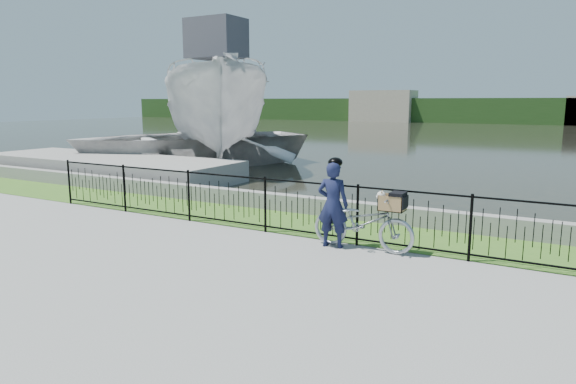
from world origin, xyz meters
The scene contains 12 objects.
ground centered at (0.00, 0.00, 0.00)m, with size 120.00×120.00×0.00m, color gray.
grass_strip centered at (0.00, 2.60, 0.00)m, with size 60.00×2.00×0.01m, color #416E22.
water centered at (0.00, 33.00, 0.00)m, with size 120.00×120.00×0.00m, color #26271D.
quay_wall centered at (0.00, 3.60, 0.20)m, with size 60.00×0.30×0.40m, color gray.
fence centered at (0.00, 1.60, 0.58)m, with size 14.00×0.06×1.15m, color black, non-canonical shape.
far_treeline centered at (0.00, 60.00, 1.50)m, with size 120.00×6.00×3.00m, color #234319.
far_building_left centered at (-18.00, 58.00, 2.00)m, with size 8.00×4.00×4.00m, color #A59B85.
dock centered at (-10.00, 5.50, 0.35)m, with size 10.00×3.00×0.70m, color gray.
bicycle_rig centered at (1.20, 1.40, 0.51)m, with size 1.90×0.66×1.12m.
cyclist centered at (0.64, 1.29, 0.82)m, with size 0.62×0.44×1.65m.
boat_near centered at (-8.89, 10.53, 2.18)m, with size 9.95×10.97×5.98m.
boat_far centered at (-9.63, 9.57, 0.99)m, with size 11.07×11.74×1.98m.
Camera 1 is at (4.41, -7.07, 2.65)m, focal length 32.00 mm.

